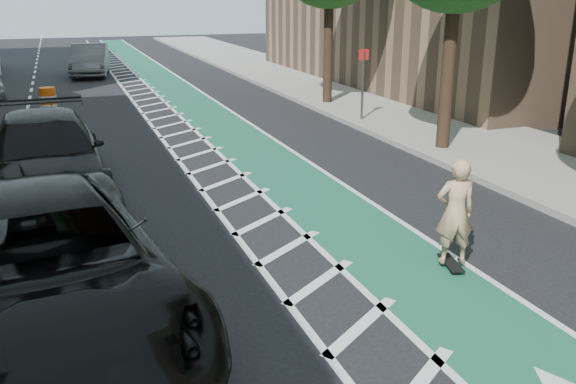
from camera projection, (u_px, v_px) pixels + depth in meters
name	position (u px, v px, depth m)	size (l,w,h in m)	color
ground	(254.00, 348.00, 7.63)	(120.00, 120.00, 0.00)	black
bike_lane	(250.00, 147.00, 17.53)	(2.00, 90.00, 0.01)	#195841
buffer_strip	(198.00, 152.00, 17.04)	(1.40, 90.00, 0.01)	silver
sidewalk_right	(442.00, 128.00, 19.66)	(5.00, 90.00, 0.15)	gray
curb_right	(375.00, 134.00, 18.85)	(0.12, 90.00, 0.16)	gray
sign_post	(363.00, 83.00, 20.42)	(0.35, 0.08, 2.47)	#4C4C4C
skateboard	(451.00, 263.00, 9.86)	(0.38, 0.75, 0.10)	black
skateboarder	(455.00, 212.00, 9.58)	(0.63, 0.41, 1.73)	tan
suv_near	(41.00, 270.00, 7.64)	(3.08, 6.67, 1.85)	black
suv_far	(45.00, 156.00, 13.25)	(2.43, 5.98, 1.73)	black
car_grey	(90.00, 60.00, 32.64)	(1.77, 5.07, 1.67)	#5C5D61
barrel_b	(46.00, 155.00, 15.16)	(0.62, 0.62, 0.85)	#F04C0C
barrel_c	(48.00, 102.00, 22.14)	(0.73, 0.73, 0.99)	#E7570C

